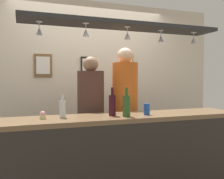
# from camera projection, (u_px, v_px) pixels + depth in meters

# --- Properties ---
(back_wall) EXTENTS (4.40, 0.06, 2.60)m
(back_wall) POSITION_uv_depth(u_px,v_px,m) (91.00, 83.00, 4.06)
(back_wall) COLOR beige
(back_wall) RESTS_ON ground_plane
(bar_counter) EXTENTS (2.70, 0.55, 0.97)m
(bar_counter) POSITION_uv_depth(u_px,v_px,m) (132.00, 147.00, 2.58)
(bar_counter) COLOR brown
(bar_counter) RESTS_ON ground_plane
(overhead_glass_rack) EXTENTS (2.20, 0.36, 0.04)m
(overhead_glass_rack) POSITION_uv_depth(u_px,v_px,m) (125.00, 25.00, 2.72)
(overhead_glass_rack) COLOR black
(hanging_wineglass_far_left) EXTENTS (0.07, 0.07, 0.13)m
(hanging_wineglass_far_left) POSITION_uv_depth(u_px,v_px,m) (39.00, 31.00, 2.44)
(hanging_wineglass_far_left) COLOR silver
(hanging_wineglass_far_left) RESTS_ON overhead_glass_rack
(hanging_wineglass_left) EXTENTS (0.07, 0.07, 0.13)m
(hanging_wineglass_left) POSITION_uv_depth(u_px,v_px,m) (86.00, 32.00, 2.51)
(hanging_wineglass_left) COLOR silver
(hanging_wineglass_left) RESTS_ON overhead_glass_rack
(hanging_wineglass_center_left) EXTENTS (0.07, 0.07, 0.13)m
(hanging_wineglass_center_left) POSITION_uv_depth(u_px,v_px,m) (127.00, 35.00, 2.69)
(hanging_wineglass_center_left) COLOR silver
(hanging_wineglass_center_left) RESTS_ON overhead_glass_rack
(hanging_wineglass_center) EXTENTS (0.07, 0.07, 0.13)m
(hanging_wineglass_center) POSITION_uv_depth(u_px,v_px,m) (161.00, 38.00, 2.88)
(hanging_wineglass_center) COLOR silver
(hanging_wineglass_center) RESTS_ON overhead_glass_rack
(hanging_wineglass_center_right) EXTENTS (0.07, 0.07, 0.13)m
(hanging_wineglass_center_right) POSITION_uv_depth(u_px,v_px,m) (194.00, 40.00, 3.00)
(hanging_wineglass_center_right) COLOR silver
(hanging_wineglass_center_right) RESTS_ON overhead_glass_rack
(person_left_brown_shirt) EXTENTS (0.34, 0.34, 1.64)m
(person_left_brown_shirt) POSITION_uv_depth(u_px,v_px,m) (91.00, 108.00, 3.21)
(person_left_brown_shirt) COLOR #2D334C
(person_left_brown_shirt) RESTS_ON ground_plane
(person_right_orange_shirt) EXTENTS (0.34, 0.34, 1.77)m
(person_right_orange_shirt) POSITION_uv_depth(u_px,v_px,m) (125.00, 100.00, 3.37)
(person_right_orange_shirt) COLOR #2D334C
(person_right_orange_shirt) RESTS_ON ground_plane
(bottle_champagne_green) EXTENTS (0.08, 0.08, 0.30)m
(bottle_champagne_green) POSITION_uv_depth(u_px,v_px,m) (126.00, 105.00, 2.61)
(bottle_champagne_green) COLOR #2D5623
(bottle_champagne_green) RESTS_ON bar_counter
(bottle_wine_dark_red) EXTENTS (0.08, 0.08, 0.30)m
(bottle_wine_dark_red) POSITION_uv_depth(u_px,v_px,m) (112.00, 105.00, 2.66)
(bottle_wine_dark_red) COLOR #380F19
(bottle_wine_dark_red) RESTS_ON bar_counter
(bottle_soda_clear) EXTENTS (0.06, 0.06, 0.23)m
(bottle_soda_clear) POSITION_uv_depth(u_px,v_px,m) (63.00, 108.00, 2.53)
(bottle_soda_clear) COLOR silver
(bottle_soda_clear) RESTS_ON bar_counter
(drink_can) EXTENTS (0.07, 0.07, 0.12)m
(drink_can) POSITION_uv_depth(u_px,v_px,m) (147.00, 109.00, 2.73)
(drink_can) COLOR #1E4CB2
(drink_can) RESTS_ON bar_counter
(cupcake) EXTENTS (0.06, 0.06, 0.08)m
(cupcake) POSITION_uv_depth(u_px,v_px,m) (43.00, 115.00, 2.44)
(cupcake) COLOR beige
(cupcake) RESTS_ON bar_counter
(picture_frame_caricature) EXTENTS (0.26, 0.02, 0.34)m
(picture_frame_caricature) POSITION_uv_depth(u_px,v_px,m) (43.00, 65.00, 3.75)
(picture_frame_caricature) COLOR brown
(picture_frame_caricature) RESTS_ON back_wall
(picture_frame_lower_pair) EXTENTS (0.30, 0.02, 0.18)m
(picture_frame_lower_pair) POSITION_uv_depth(u_px,v_px,m) (123.00, 76.00, 4.20)
(picture_frame_lower_pair) COLOR #B29338
(picture_frame_lower_pair) RESTS_ON back_wall
(picture_frame_crest) EXTENTS (0.18, 0.02, 0.26)m
(picture_frame_crest) POSITION_uv_depth(u_px,v_px,m) (86.00, 65.00, 3.98)
(picture_frame_crest) COLOR black
(picture_frame_crest) RESTS_ON back_wall
(picture_frame_upper_small) EXTENTS (0.22, 0.02, 0.18)m
(picture_frame_upper_small) POSITION_uv_depth(u_px,v_px,m) (127.00, 58.00, 4.21)
(picture_frame_upper_small) COLOR #B29338
(picture_frame_upper_small) RESTS_ON back_wall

